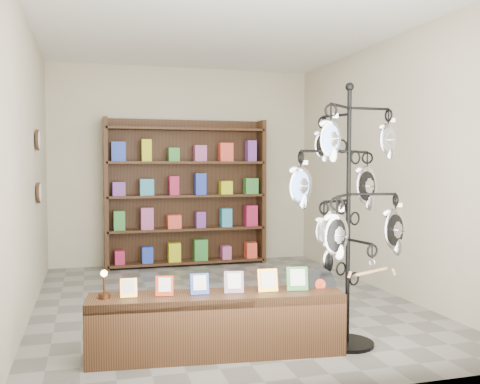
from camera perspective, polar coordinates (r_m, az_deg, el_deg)
name	(u,v)px	position (r m, az deg, el deg)	size (l,w,h in m)	color
ground	(223,302)	(6.04, -1.78, -11.64)	(5.00, 5.00, 0.00)	slate
room_envelope	(223,134)	(5.86, -1.81, 6.16)	(5.00, 5.00, 5.00)	#C0B69B
display_tree	(349,195)	(4.53, 11.50, -0.31)	(1.18, 1.18, 2.20)	black
front_shelf	(217,324)	(4.40, -2.47, -13.87)	(2.05, 0.63, 0.71)	black
back_shelving	(186,197)	(8.11, -5.75, -0.54)	(2.42, 0.36, 2.20)	black
wall_clocks	(38,166)	(6.50, -20.74, 2.56)	(0.03, 0.24, 0.84)	black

